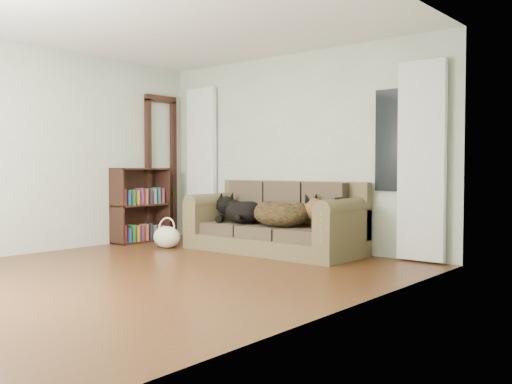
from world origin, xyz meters
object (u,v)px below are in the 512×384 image
Objects in this scene: sofa at (272,217)px; bookshelf at (140,208)px; tote_bag at (167,236)px; dog_black_lab at (242,213)px; dog_shepherd at (285,215)px.

sofa is 2.14× the size of bookshelf.
dog_black_lab is at bearing 33.31° from tote_bag.
dog_shepherd is at bearing 28.15° from dog_black_lab.
sofa is at bearing 8.69° from bookshelf.
bookshelf is at bearing -168.77° from sofa.
dog_shepherd reaches higher than tote_bag.
bookshelf is (-2.38, -0.31, 0.01)m from dog_shepherd.
dog_shepherd is 1.71m from tote_bag.
tote_bag is (-1.32, -0.61, -0.29)m from sofa.
dog_black_lab is 0.75m from dog_shepherd.
tote_bag is at bearing -16.16° from bookshelf.
sofa reaches higher than dog_shepherd.
tote_bag is (-0.85, -0.56, -0.32)m from dog_black_lab.
bookshelf reaches higher than tote_bag.
sofa is 2.14m from bookshelf.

